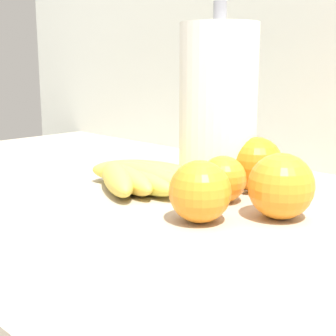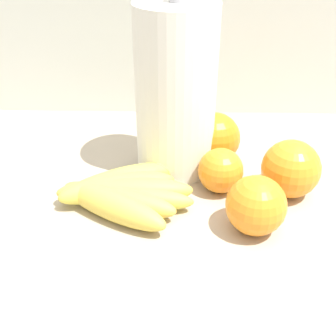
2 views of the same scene
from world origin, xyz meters
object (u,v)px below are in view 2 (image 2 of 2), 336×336
(banana_bunch, at_px, (120,193))
(orange_back_right, at_px, (291,169))
(paper_towel_roll, at_px, (176,92))
(orange_right, at_px, (214,138))
(orange_front, at_px, (256,205))
(orange_far_right, at_px, (221,171))

(banana_bunch, height_order, orange_back_right, orange_back_right)
(banana_bunch, xyz_separation_m, paper_towel_roll, (0.07, 0.11, 0.11))
(banana_bunch, distance_m, orange_back_right, 0.24)
(banana_bunch, bearing_deg, orange_right, 42.23)
(orange_back_right, height_order, orange_front, orange_back_right)
(paper_towel_roll, bearing_deg, banana_bunch, -124.70)
(banana_bunch, distance_m, orange_far_right, 0.15)
(orange_right, bearing_deg, banana_bunch, -137.77)
(paper_towel_roll, bearing_deg, orange_back_right, -23.88)
(orange_front, height_order, orange_right, orange_right)
(orange_right, xyz_separation_m, orange_far_right, (0.00, -0.08, -0.01))
(orange_back_right, bearing_deg, orange_far_right, 176.10)
(orange_front, bearing_deg, orange_far_right, 112.38)
(orange_front, bearing_deg, orange_right, 103.44)
(orange_right, height_order, orange_far_right, orange_right)
(orange_front, bearing_deg, orange_back_right, 53.50)
(orange_back_right, bearing_deg, banana_bunch, -171.53)
(banana_bunch, xyz_separation_m, orange_far_right, (0.14, 0.04, 0.01))
(orange_back_right, height_order, orange_right, same)
(orange_far_right, bearing_deg, paper_towel_roll, 135.18)
(orange_right, distance_m, orange_far_right, 0.08)
(orange_right, height_order, paper_towel_roll, paper_towel_roll)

